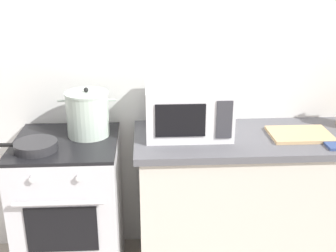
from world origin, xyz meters
name	(u,v)px	position (x,y,z in m)	size (l,w,h in m)	color
back_wall	(173,69)	(0.30, 0.97, 1.25)	(4.40, 0.10, 2.50)	silver
lower_cabinet_right	(270,205)	(0.90, 0.62, 0.44)	(1.64, 0.56, 0.88)	beige
countertop_right	(276,138)	(0.90, 0.62, 0.90)	(1.70, 0.60, 0.04)	#59595E
stove	(71,210)	(-0.35, 0.60, 0.46)	(0.60, 0.64, 0.92)	silver
stock_pot	(88,114)	(-0.22, 0.69, 1.05)	(0.34, 0.25, 0.29)	silver
frying_pan	(34,146)	(-0.49, 0.48, 0.95)	(0.44, 0.24, 0.05)	#28282B
microwave	(188,110)	(0.37, 0.68, 1.07)	(0.50, 0.37, 0.30)	white
cutting_board	(300,134)	(1.04, 0.60, 0.93)	(0.36, 0.26, 0.02)	tan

